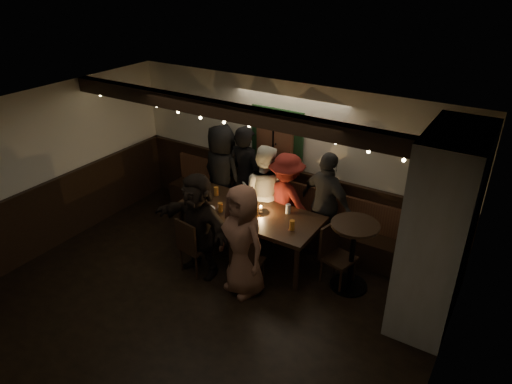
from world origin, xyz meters
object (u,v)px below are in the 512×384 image
Objects in this scene: person_b at (245,178)px; person_d at (286,200)px; chair_near_right at (245,260)px; chair_end at (334,251)px; person_g at (243,241)px; high_top at (353,248)px; person_a at (222,174)px; dining_table at (249,215)px; person_c at (264,192)px; person_f at (198,225)px; chair_near_left at (192,244)px; person_e at (326,204)px.

person_b is 1.17× the size of person_d.
chair_end is at bearing 40.55° from chair_near_right.
person_g is at bearing 104.33° from person_d.
high_top is 2.35m from person_b.
chair_near_right is 2.11m from person_a.
person_d is at bearing 64.57° from dining_table.
person_c is at bearing 165.70° from person_b.
person_b is 1.52m from person_f.
chair_near_left is at bearing 96.09° from person_b.
chair_near_right is 1.30m from chair_end.
person_c is at bearing 76.08° from chair_near_left.
person_g is at bearing 100.14° from person_c.
person_c is (-0.52, 1.37, 0.33)m from chair_near_right.
person_f is (-0.41, -0.74, 0.07)m from dining_table.
person_g reaches higher than person_c.
chair_near_left is at bearing 67.87° from person_e.
person_g reaches higher than person_d.
person_f reaches higher than dining_table.
chair_near_right is 0.56× the size of person_d.
person_f is 0.81m from person_g.
high_top is at bearing 29.97° from person_f.
chair_end is 0.56× the size of person_c.
person_d is at bearing 157.96° from high_top.
high_top is 0.99m from person_e.
chair_near_left is 1.70m from person_d.
chair_near_left is 0.55× the size of person_g.
person_d is (0.87, -0.12, -0.13)m from person_b.
person_f is (-0.82, 0.00, 0.31)m from chair_near_right.
chair_near_left is 0.90m from chair_near_right.
chair_near_left is (-0.47, -0.85, -0.22)m from dining_table.
person_a is at bearing 165.30° from chair_end.
person_d is 0.98× the size of person_f.
chair_near_right is 0.88m from person_f.
person_b is (0.47, 0.03, 0.03)m from person_a.
person_g is at bearing -145.49° from high_top.
dining_table is 0.97m from person_b.
person_a is at bearing 6.71° from person_b.
person_a is (-2.44, 0.64, 0.37)m from chair_end.
person_g is at bearing 144.27° from person_a.
person_e is (0.65, 0.11, 0.06)m from person_d.
person_a is at bearing -16.40° from person_c.
person_a reaches higher than high_top.
person_g is (-0.56, -1.53, -0.03)m from person_e.
person_b is 1.12× the size of person_g.
person_g is (0.40, -0.78, 0.09)m from dining_table.
person_d is (0.31, 0.64, 0.06)m from dining_table.
person_c reaches higher than high_top.
dining_table reaches higher than chair_near_left.
person_e is at bearing 37.97° from dining_table.
chair_near_left is 0.93m from person_g.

